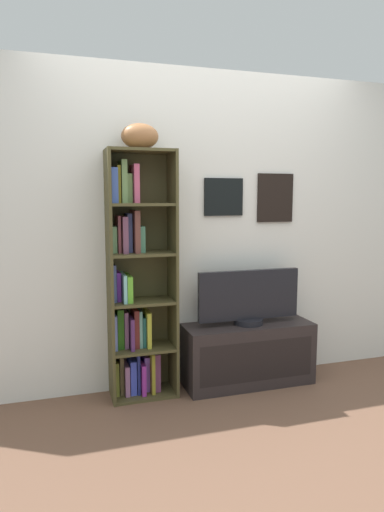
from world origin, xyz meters
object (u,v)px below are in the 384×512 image
at_px(tv_stand, 248,354).
at_px(bookshelf, 136,286).
at_px(football, 140,136).
at_px(television, 249,298).

bearing_deg(tv_stand, bookshelf, 175.29).
distance_m(football, tv_stand, 1.80).
xyz_separation_m(football, television, (0.81, -0.04, -1.16)).
height_order(bookshelf, tv_stand, bookshelf).
bearing_deg(television, football, 177.42).
distance_m(bookshelf, football, 1.04).
bearing_deg(television, bookshelf, 175.36).
bearing_deg(tv_stand, television, 90.00).
height_order(bookshelf, television, bookshelf).
xyz_separation_m(bookshelf, television, (0.85, -0.07, -0.12)).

